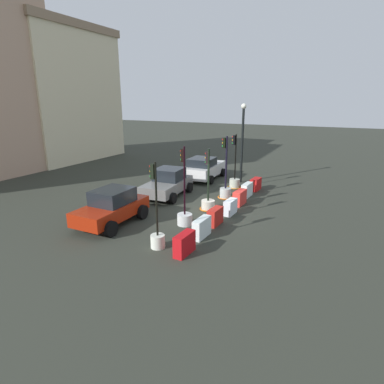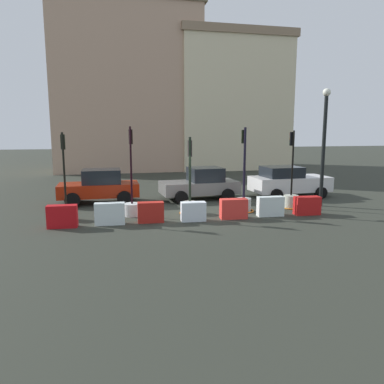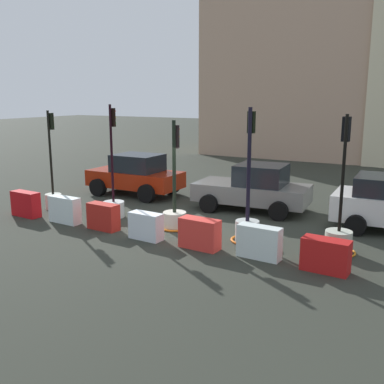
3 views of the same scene
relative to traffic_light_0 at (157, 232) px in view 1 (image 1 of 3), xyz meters
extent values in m
plane|color=#2C3027|center=(4.99, 0.04, -0.65)|extent=(120.00, 120.00, 0.00)
cylinder|color=silver|center=(0.00, -0.01, -0.39)|extent=(0.57, 0.57, 0.54)
cylinder|color=black|center=(0.00, -0.01, 1.36)|extent=(0.08, 0.08, 2.96)
cube|color=black|center=(0.00, 0.11, 2.46)|extent=(0.16, 0.16, 0.58)
sphere|color=red|center=(0.00, 0.20, 2.65)|extent=(0.10, 0.10, 0.10)
sphere|color=orange|center=(0.00, 0.20, 2.46)|extent=(0.10, 0.10, 0.10)
sphere|color=green|center=(0.00, 0.20, 2.27)|extent=(0.10, 0.10, 0.10)
cylinder|color=silver|center=(2.62, 0.15, -0.39)|extent=(0.71, 0.71, 0.53)
cylinder|color=black|center=(2.62, 0.15, 1.47)|extent=(0.08, 0.08, 3.19)
cube|color=black|center=(2.64, 0.25, 2.65)|extent=(0.16, 0.15, 0.59)
sphere|color=red|center=(2.66, 0.32, 2.85)|extent=(0.09, 0.09, 0.09)
sphere|color=orange|center=(2.66, 0.32, 2.65)|extent=(0.09, 0.09, 0.09)
sphere|color=green|center=(2.66, 0.32, 2.45)|extent=(0.09, 0.09, 0.09)
cylinder|color=beige|center=(5.09, 0.02, -0.40)|extent=(0.71, 0.71, 0.51)
cylinder|color=black|center=(5.09, 0.02, 1.24)|extent=(0.11, 0.11, 2.78)
cube|color=black|center=(5.11, 0.13, 2.14)|extent=(0.17, 0.15, 0.68)
sphere|color=red|center=(5.12, 0.21, 2.37)|extent=(0.09, 0.09, 0.09)
sphere|color=orange|center=(5.12, 0.21, 2.14)|extent=(0.09, 0.09, 0.09)
sphere|color=green|center=(5.12, 0.21, 1.92)|extent=(0.09, 0.09, 0.09)
torus|color=orange|center=(5.09, 0.02, -0.62)|extent=(0.91, 0.91, 0.07)
cylinder|color=#ADB3AE|center=(7.51, -0.06, -0.36)|extent=(0.67, 0.67, 0.59)
cylinder|color=black|center=(7.51, -0.06, 1.49)|extent=(0.11, 0.11, 3.11)
cube|color=black|center=(7.49, 0.07, 2.64)|extent=(0.19, 0.17, 0.58)
sphere|color=red|center=(7.48, 0.17, 2.83)|extent=(0.11, 0.11, 0.11)
sphere|color=orange|center=(7.48, 0.17, 2.64)|extent=(0.11, 0.11, 0.11)
sphere|color=green|center=(7.48, 0.17, 2.45)|extent=(0.11, 0.11, 0.11)
torus|color=orange|center=(7.51, -0.06, -0.62)|extent=(0.92, 0.92, 0.06)
cylinder|color=#B4B9A7|center=(9.93, 0.20, -0.36)|extent=(0.68, 0.68, 0.59)
cylinder|color=black|center=(9.93, 0.20, 1.42)|extent=(0.08, 0.08, 2.97)
cube|color=black|center=(9.91, 0.31, 2.53)|extent=(0.21, 0.19, 0.62)
sphere|color=red|center=(9.89, 0.41, 2.73)|extent=(0.11, 0.11, 0.11)
sphere|color=orange|center=(9.89, 0.41, 2.53)|extent=(0.11, 0.11, 0.11)
sphere|color=green|center=(9.89, 0.41, 2.32)|extent=(0.11, 0.11, 0.11)
torus|color=orange|center=(9.93, 0.20, -0.63)|extent=(0.91, 0.91, 0.05)
cube|color=red|center=(-0.02, -1.22, -0.23)|extent=(1.09, 0.45, 0.84)
cube|color=silver|center=(1.70, -1.16, -0.23)|extent=(1.14, 0.42, 0.85)
cube|color=#AF2018|center=(3.26, -1.14, -0.25)|extent=(1.03, 0.46, 0.80)
cube|color=silver|center=(4.94, -1.29, -0.27)|extent=(1.00, 0.45, 0.77)
cube|color=red|center=(6.64, -1.24, -0.25)|extent=(1.12, 0.50, 0.81)
cube|color=silver|center=(8.28, -1.16, -0.24)|extent=(1.12, 0.43, 0.83)
cube|color=red|center=(9.93, -1.24, -0.26)|extent=(1.10, 0.51, 0.78)
cube|color=silver|center=(11.32, 3.05, 0.04)|extent=(4.24, 2.04, 0.77)
cube|color=black|center=(10.80, 3.03, 0.70)|extent=(1.99, 1.74, 0.56)
cylinder|color=black|center=(12.57, 4.09, -0.35)|extent=(0.62, 0.30, 0.61)
cylinder|color=black|center=(12.65, 2.09, -0.35)|extent=(0.62, 0.30, 0.61)
cylinder|color=black|center=(9.99, 4.00, -0.35)|extent=(0.62, 0.30, 0.61)
cylinder|color=black|center=(10.06, 2.00, -0.35)|extent=(0.62, 0.30, 0.61)
cube|color=#971F0A|center=(1.20, 3.31, 0.02)|extent=(3.85, 1.73, 0.64)
cube|color=black|center=(1.35, 3.31, 0.68)|extent=(1.84, 1.51, 0.68)
cylinder|color=black|center=(2.38, 4.22, -0.30)|extent=(0.70, 0.28, 0.70)
cylinder|color=black|center=(2.39, 2.41, -0.30)|extent=(0.70, 0.28, 0.70)
cylinder|color=black|center=(0.00, 4.21, -0.30)|extent=(0.70, 0.28, 0.70)
cylinder|color=black|center=(0.01, 2.39, -0.30)|extent=(0.70, 0.28, 0.70)
cube|color=slate|center=(6.29, 3.29, -0.03)|extent=(4.09, 2.09, 0.63)
cube|color=black|center=(6.63, 3.32, 0.64)|extent=(1.76, 1.71, 0.71)
cylinder|color=black|center=(5.13, 2.24, -0.34)|extent=(0.65, 0.33, 0.63)
cylinder|color=black|center=(4.99, 4.16, -0.34)|extent=(0.65, 0.33, 0.63)
cylinder|color=black|center=(7.59, 2.43, -0.34)|extent=(0.65, 0.33, 0.63)
cylinder|color=black|center=(7.45, 4.34, -0.34)|extent=(0.65, 0.33, 0.63)
cube|color=beige|center=(13.06, 19.36, 5.15)|extent=(10.04, 7.18, 11.60)
cube|color=#887157|center=(13.06, 19.36, 11.29)|extent=(10.44, 7.47, 0.69)
cylinder|color=black|center=(11.51, 0.28, 1.91)|extent=(0.17, 0.17, 5.12)
sphere|color=silver|center=(11.51, 0.28, 4.62)|extent=(0.36, 0.36, 0.36)
camera|label=1|loc=(-9.76, -6.38, 5.06)|focal=29.63mm
camera|label=2|loc=(1.77, -15.26, 2.91)|focal=34.59mm
camera|label=3|loc=(12.02, -11.29, 3.34)|focal=42.01mm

